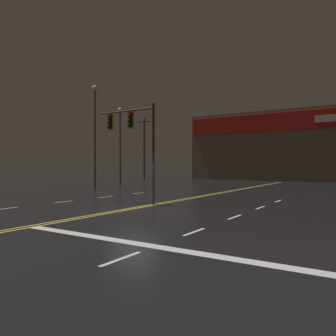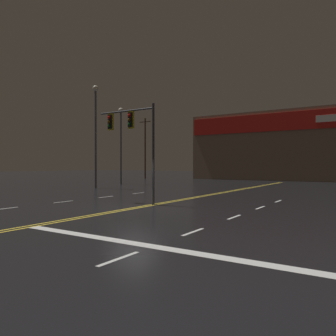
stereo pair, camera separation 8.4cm
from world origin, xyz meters
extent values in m
plane|color=black|center=(0.00, 0.00, 0.00)|extent=(200.00, 200.00, 0.00)
cube|color=gold|center=(-0.15, 0.00, 0.00)|extent=(0.12, 60.00, 0.01)
cube|color=gold|center=(0.15, 0.00, 0.00)|extent=(0.12, 60.00, 0.01)
cube|color=silver|center=(-5.30, -3.60, 0.00)|extent=(0.12, 1.40, 0.01)
cube|color=silver|center=(-5.30, 0.00, 0.00)|extent=(0.12, 1.40, 0.01)
cube|color=silver|center=(-5.30, 3.60, 0.00)|extent=(0.12, 1.40, 0.01)
cube|color=silver|center=(-5.30, 7.20, 0.00)|extent=(0.12, 1.40, 0.01)
cube|color=silver|center=(5.30, -7.20, 0.00)|extent=(0.12, 1.40, 0.01)
cube|color=silver|center=(5.30, -3.60, 0.00)|extent=(0.12, 1.40, 0.01)
cube|color=silver|center=(5.30, 0.00, 0.00)|extent=(0.12, 1.40, 0.01)
cube|color=silver|center=(5.30, 3.60, 0.00)|extent=(0.12, 1.40, 0.01)
cube|color=silver|center=(5.30, 7.20, 0.00)|extent=(0.12, 1.40, 0.01)
cube|color=silver|center=(5.30, -5.85, 0.00)|extent=(10.17, 0.40, 0.01)
cylinder|color=#38383D|center=(-0.02, 1.71, 2.77)|extent=(0.14, 0.14, 5.54)
cylinder|color=#38383D|center=(-1.96, 1.71, 5.29)|extent=(3.88, 0.10, 0.10)
cube|color=black|center=(-1.57, 1.71, 4.75)|extent=(0.28, 0.24, 0.84)
cube|color=gold|center=(-1.57, 1.71, 4.75)|extent=(0.42, 0.08, 0.99)
sphere|color=red|center=(-1.57, 1.55, 5.00)|extent=(0.17, 0.17, 0.17)
sphere|color=#543707|center=(-1.57, 1.55, 4.75)|extent=(0.17, 0.17, 0.17)
sphere|color=#084513|center=(-1.57, 1.55, 4.50)|extent=(0.17, 0.17, 0.17)
cube|color=black|center=(-3.13, 1.71, 4.75)|extent=(0.28, 0.24, 0.84)
cube|color=gold|center=(-3.13, 1.71, 4.75)|extent=(0.42, 0.08, 0.99)
sphere|color=red|center=(-3.13, 1.55, 5.00)|extent=(0.17, 0.17, 0.17)
sphere|color=#543707|center=(-3.13, 1.55, 4.75)|extent=(0.17, 0.17, 0.17)
sphere|color=#084513|center=(-3.13, 1.55, 4.50)|extent=(0.17, 0.17, 0.17)
cylinder|color=#59595E|center=(-14.51, 15.82, 4.16)|extent=(0.20, 0.20, 8.32)
sphere|color=silver|center=(-14.51, 15.82, 8.49)|extent=(0.56, 0.56, 0.56)
cylinder|color=#59595E|center=(-12.23, 9.54, 4.65)|extent=(0.20, 0.20, 9.29)
sphere|color=silver|center=(-12.23, 9.54, 9.46)|extent=(0.56, 0.56, 0.56)
cube|color=#7A6651|center=(0.00, 38.63, 4.98)|extent=(29.38, 10.00, 9.95)
cube|color=red|center=(0.00, 33.53, 8.21)|extent=(28.79, 0.20, 2.49)
cube|color=white|center=(5.14, 33.48, 8.21)|extent=(3.20, 0.16, 0.90)
cylinder|color=#4C3828|center=(-22.07, 30.66, 4.99)|extent=(0.26, 0.26, 9.98)
cube|color=#4C3828|center=(-22.07, 30.66, 9.38)|extent=(2.20, 0.12, 0.12)
camera|label=1|loc=(10.22, -12.95, 2.14)|focal=35.00mm
camera|label=2|loc=(10.29, -12.91, 2.14)|focal=35.00mm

